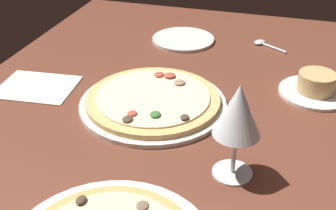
{
  "coord_description": "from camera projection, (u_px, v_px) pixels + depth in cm",
  "views": [
    {
      "loc": [
        72.65,
        17.77,
        54.88
      ],
      "look_at": [
        -3.61,
        -4.57,
        7.0
      ],
      "focal_mm": 46.62,
      "sensor_mm": 36.0,
      "label": 1
    }
  ],
  "objects": [
    {
      "name": "dining_table",
      "position": [
        184.0,
        137.0,
        0.91
      ],
      "size": [
        150.0,
        110.0,
        4.0
      ],
      "primitive_type": "cube",
      "color": "brown",
      "rests_on": "ground"
    },
    {
      "name": "spoon",
      "position": [
        263.0,
        44.0,
        1.28
      ],
      "size": [
        7.69,
        10.34,
        1.0
      ],
      "color": "silver",
      "rests_on": "dining_table"
    },
    {
      "name": "ramekin_on_saucer",
      "position": [
        316.0,
        86.0,
        1.02
      ],
      "size": [
        16.72,
        16.72,
        5.38
      ],
      "color": "silver",
      "rests_on": "dining_table"
    },
    {
      "name": "wine_glass_far",
      "position": [
        238.0,
        113.0,
        0.72
      ],
      "size": [
        8.23,
        8.23,
        18.11
      ],
      "color": "silver",
      "rests_on": "dining_table"
    },
    {
      "name": "pizza_main",
      "position": [
        153.0,
        101.0,
        0.98
      ],
      "size": [
        33.04,
        33.04,
        3.39
      ],
      "color": "silver",
      "rests_on": "dining_table"
    },
    {
      "name": "paper_menu",
      "position": [
        37.0,
        87.0,
        1.06
      ],
      "size": [
        15.97,
        19.28,
        0.3
      ],
      "primitive_type": "cube",
      "rotation": [
        0.0,
        0.0,
        0.09
      ],
      "color": "white",
      "rests_on": "dining_table"
    },
    {
      "name": "side_plate",
      "position": [
        183.0,
        39.0,
        1.3
      ],
      "size": [
        18.46,
        18.46,
        0.9
      ],
      "primitive_type": "cylinder",
      "color": "silver",
      "rests_on": "dining_table"
    }
  ]
}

